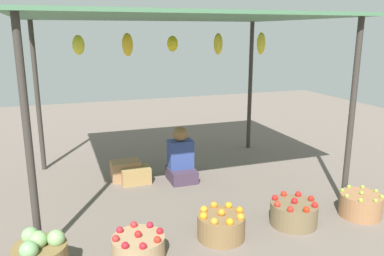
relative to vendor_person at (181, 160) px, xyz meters
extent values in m
plane|color=#6F635A|center=(-0.10, -0.14, -0.30)|extent=(14.00, 14.00, 0.00)
cylinder|color=#38332D|center=(-1.85, -1.40, 0.81)|extent=(0.07, 0.07, 2.22)
cylinder|color=#38332D|center=(1.65, -1.40, 0.81)|extent=(0.07, 0.07, 2.22)
cylinder|color=#38332D|center=(-1.85, 1.13, 0.81)|extent=(0.07, 0.07, 2.22)
cylinder|color=#38332D|center=(1.65, 1.13, 0.81)|extent=(0.07, 0.07, 2.22)
cube|color=#4B7C56|center=(-0.10, -0.14, 1.94)|extent=(3.80, 2.83, 0.04)
ellipsoid|color=yellow|center=(-1.28, 0.02, 1.60)|extent=(0.15, 0.15, 0.24)
ellipsoid|color=yellow|center=(-0.70, -0.05, 1.60)|extent=(0.14, 0.14, 0.28)
ellipsoid|color=yellow|center=(-0.07, 0.10, 1.60)|extent=(0.15, 0.15, 0.20)
ellipsoid|color=yellow|center=(0.47, -0.16, 1.60)|extent=(0.12, 0.12, 0.28)
ellipsoid|color=yellow|center=(1.09, -0.19, 1.60)|extent=(0.12, 0.12, 0.29)
cube|color=#423146|center=(0.00, -0.03, -0.21)|extent=(0.36, 0.44, 0.18)
cube|color=#324488|center=(0.00, 0.02, 0.08)|extent=(0.34, 0.22, 0.40)
sphere|color=olive|center=(0.00, 0.02, 0.38)|extent=(0.21, 0.21, 0.21)
sphere|color=#82AD69|center=(-1.83, -1.74, 0.05)|extent=(0.15, 0.15, 0.15)
sphere|color=#83AA6C|center=(-1.69, -1.74, 0.03)|extent=(0.15, 0.15, 0.15)
sphere|color=#7AA767|center=(-1.90, -1.61, 0.03)|extent=(0.15, 0.15, 0.15)
sphere|color=#75A86B|center=(-1.90, -1.86, 0.03)|extent=(0.15, 0.15, 0.15)
cylinder|color=#A2845D|center=(-0.98, -1.74, -0.19)|extent=(0.49, 0.49, 0.22)
sphere|color=red|center=(-0.98, -1.74, -0.06)|extent=(0.07, 0.07, 0.07)
sphere|color=#B1181F|center=(-0.77, -1.74, -0.06)|extent=(0.07, 0.07, 0.07)
sphere|color=#AB1A2A|center=(-0.83, -1.60, -0.06)|extent=(0.07, 0.07, 0.07)
sphere|color=#B6272A|center=(-0.98, -1.54, -0.06)|extent=(0.07, 0.07, 0.07)
sphere|color=red|center=(-1.12, -1.60, -0.06)|extent=(0.07, 0.07, 0.07)
sphere|color=#A82826|center=(-1.18, -1.74, -0.06)|extent=(0.07, 0.07, 0.07)
sphere|color=#AE1924|center=(-1.12, -1.89, -0.06)|extent=(0.07, 0.07, 0.07)
sphere|color=red|center=(-0.98, -1.95, -0.06)|extent=(0.07, 0.07, 0.07)
sphere|color=#AC2719|center=(-0.83, -1.89, -0.06)|extent=(0.07, 0.07, 0.07)
cylinder|color=brown|center=(-0.10, -1.66, -0.17)|extent=(0.49, 0.49, 0.25)
sphere|color=orange|center=(-0.10, -1.66, -0.02)|extent=(0.08, 0.08, 0.08)
sphere|color=orange|center=(0.10, -1.66, -0.03)|extent=(0.08, 0.08, 0.08)
sphere|color=orange|center=(0.04, -1.52, -0.03)|extent=(0.08, 0.08, 0.08)
sphere|color=orange|center=(-0.10, -1.46, -0.03)|extent=(0.08, 0.08, 0.08)
sphere|color=orange|center=(-0.24, -1.52, -0.03)|extent=(0.08, 0.08, 0.08)
sphere|color=orange|center=(-0.30, -1.66, -0.03)|extent=(0.08, 0.08, 0.08)
sphere|color=orange|center=(-0.24, -1.80, -0.03)|extent=(0.08, 0.08, 0.08)
sphere|color=orange|center=(-0.10, -1.86, -0.03)|extent=(0.08, 0.08, 0.08)
sphere|color=orange|center=(0.04, -1.80, -0.03)|extent=(0.08, 0.08, 0.08)
cylinder|color=brown|center=(0.77, -1.65, -0.18)|extent=(0.51, 0.51, 0.24)
sphere|color=red|center=(0.77, -1.65, -0.03)|extent=(0.07, 0.07, 0.07)
sphere|color=red|center=(0.98, -1.65, -0.03)|extent=(0.07, 0.07, 0.07)
sphere|color=red|center=(0.92, -1.50, -0.03)|extent=(0.07, 0.07, 0.07)
sphere|color=red|center=(0.77, -1.44, -0.03)|extent=(0.07, 0.07, 0.07)
sphere|color=red|center=(0.61, -1.50, -0.03)|extent=(0.07, 0.07, 0.07)
sphere|color=red|center=(0.55, -1.65, -0.03)|extent=(0.07, 0.07, 0.07)
sphere|color=red|center=(0.61, -1.81, -0.03)|extent=(0.07, 0.07, 0.07)
sphere|color=red|center=(0.77, -1.87, -0.03)|extent=(0.07, 0.07, 0.07)
sphere|color=red|center=(0.92, -1.81, -0.03)|extent=(0.07, 0.07, 0.07)
cylinder|color=#9C6B45|center=(1.60, -1.74, -0.17)|extent=(0.47, 0.47, 0.26)
sphere|color=#8EBF3E|center=(1.60, -1.74, -0.02)|extent=(0.04, 0.04, 0.04)
sphere|color=#8ECA34|center=(1.81, -1.74, -0.03)|extent=(0.04, 0.04, 0.04)
sphere|color=#94CF32|center=(1.75, -1.59, -0.03)|extent=(0.04, 0.04, 0.04)
sphere|color=#92CA3C|center=(1.60, -1.53, -0.03)|extent=(0.04, 0.04, 0.04)
sphere|color=#87C63A|center=(1.46, -1.59, -0.03)|extent=(0.04, 0.04, 0.04)
sphere|color=#90C53E|center=(1.39, -1.74, -0.03)|extent=(0.04, 0.04, 0.04)
sphere|color=#94D033|center=(1.46, -1.88, -0.03)|extent=(0.04, 0.04, 0.04)
sphere|color=#92BD38|center=(1.60, -1.94, -0.03)|extent=(0.04, 0.04, 0.04)
sphere|color=#8EC339|center=(1.75, -1.88, -0.03)|extent=(0.04, 0.04, 0.04)
cube|color=#A07551|center=(-0.74, 0.27, -0.16)|extent=(0.41, 0.28, 0.28)
cube|color=#A5814B|center=(-0.63, 0.12, -0.19)|extent=(0.40, 0.29, 0.22)
camera|label=1|loc=(-1.58, -4.97, 1.76)|focal=36.42mm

